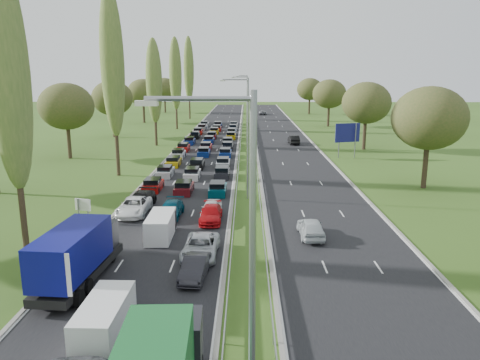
{
  "coord_description": "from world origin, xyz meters",
  "views": [
    {
      "loc": [
        4.34,
        -2.59,
        12.35
      ],
      "look_at": [
        3.7,
        45.03,
        1.5
      ],
      "focal_mm": 35.0,
      "sensor_mm": 36.0,
      "label": 1
    }
  ],
  "objects": [
    {
      "name": "lamp_columns",
      "position": [
        4.5,
        78.0,
        6.0
      ],
      "size": [
        0.18,
        140.18,
        12.0
      ],
      "color": "gray",
      "rests_on": "ground"
    },
    {
      "name": "near_car_9",
      "position": [
        1.2,
        24.23,
        0.69
      ],
      "size": [
        1.73,
        4.16,
        1.34
      ],
      "primitive_type": "imported",
      "rotation": [
        0.0,
        0.0,
        -0.08
      ],
      "color": "black",
      "rests_on": "near_carriageway"
    },
    {
      "name": "woodland_left",
      "position": [
        -22.0,
        62.63,
        7.68
      ],
      "size": [
        8.0,
        166.0,
        11.1
      ],
      "color": "#2D2116",
      "rests_on": "ground"
    },
    {
      "name": "near_car_11",
      "position": [
        1.36,
        35.57,
        0.68
      ],
      "size": [
        1.86,
        4.53,
        1.31
      ],
      "primitive_type": "imported",
      "rotation": [
        0.0,
        0.0,
        0.0
      ],
      "color": "#AF0A0F",
      "rests_on": "near_carriageway"
    },
    {
      "name": "near_car_10",
      "position": [
        1.22,
        27.69,
        0.72
      ],
      "size": [
        2.5,
        5.13,
        1.41
      ],
      "primitive_type": "imported",
      "rotation": [
        0.0,
        0.0,
        -0.03
      ],
      "color": "#AFB3B9",
      "rests_on": "near_carriageway"
    },
    {
      "name": "near_car_3",
      "position": [
        -5.53,
        39.62,
        0.76
      ],
      "size": [
        2.41,
        5.22,
        1.48
      ],
      "primitive_type": "imported",
      "rotation": [
        0.0,
        0.0,
        -0.07
      ],
      "color": "black",
      "rests_on": "near_carriageway"
    },
    {
      "name": "direction_sign",
      "position": [
        19.4,
        66.77,
        3.57
      ],
      "size": [
        3.85,
        1.28,
        5.2
      ],
      "color": "gray",
      "rests_on": "ground"
    },
    {
      "name": "near_car_12",
      "position": [
        1.26,
        37.44,
        0.69
      ],
      "size": [
        1.89,
        4.07,
        1.35
      ],
      "primitive_type": "imported",
      "rotation": [
        0.0,
        0.0,
        -0.08
      ],
      "color": "silver",
      "rests_on": "near_carriageway"
    },
    {
      "name": "near_car_7",
      "position": [
        -2.28,
        36.84,
        0.69
      ],
      "size": [
        2.06,
        4.7,
        1.34
      ],
      "primitive_type": "imported",
      "rotation": [
        0.0,
        0.0,
        -0.04
      ],
      "color": "#053E53",
      "rests_on": "near_carriageway"
    },
    {
      "name": "info_sign",
      "position": [
        -9.4,
        35.08,
        1.37
      ],
      "size": [
        1.45,
        0.57,
        2.1
      ],
      "color": "gray",
      "rests_on": "ground"
    },
    {
      "name": "near_carriageway",
      "position": [
        -2.25,
        82.5,
        0.0
      ],
      "size": [
        10.5,
        215.0,
        0.04
      ],
      "primitive_type": "cube",
      "color": "black",
      "rests_on": "ground"
    },
    {
      "name": "near_car_2",
      "position": [
        -5.7,
        37.5,
        0.76
      ],
      "size": [
        2.5,
        5.36,
        1.49
      ],
      "primitive_type": "imported",
      "rotation": [
        0.0,
        0.0,
        -0.01
      ],
      "color": "white",
      "rests_on": "near_carriageway"
    },
    {
      "name": "white_van_rear",
      "position": [
        -2.2,
        31.63,
        0.95
      ],
      "size": [
        1.8,
        4.59,
        1.85
      ],
      "rotation": [
        0.0,
        0.0,
        0.02
      ],
      "color": "white",
      "rests_on": "near_carriageway"
    },
    {
      "name": "far_car_2",
      "position": [
        9.36,
        142.72,
        0.7
      ],
      "size": [
        2.31,
        4.91,
        1.36
      ],
      "primitive_type": "imported",
      "rotation": [
        0.0,
        0.0,
        3.15
      ],
      "color": "gray",
      "rests_on": "far_carriageway"
    },
    {
      "name": "poplar_row",
      "position": [
        -11.5,
        68.17,
        12.39
      ],
      "size": [
        2.8,
        127.8,
        22.44
      ],
      "color": "#2D2116",
      "rests_on": "ground"
    },
    {
      "name": "far_car_1",
      "position": [
        12.88,
        80.93,
        0.8
      ],
      "size": [
        1.83,
        4.81,
        1.56
      ],
      "primitive_type": "imported",
      "rotation": [
        0.0,
        0.0,
        3.18
      ],
      "color": "black",
      "rests_on": "far_carriageway"
    },
    {
      "name": "blue_lorry",
      "position": [
        -5.66,
        23.44,
        1.9
      ],
      "size": [
        2.39,
        8.61,
        3.63
      ],
      "rotation": [
        0.0,
        0.0,
        -0.08
      ],
      "color": "black",
      "rests_on": "near_carriageway"
    },
    {
      "name": "ground",
      "position": [
        4.5,
        80.0,
        0.0
      ],
      "size": [
        260.0,
        260.0,
        0.0
      ],
      "primitive_type": "plane",
      "color": "#324E18",
      "rests_on": "ground"
    },
    {
      "name": "central_reservation",
      "position": [
        4.5,
        82.5,
        0.55
      ],
      "size": [
        2.36,
        215.0,
        0.32
      ],
      "color": "gray",
      "rests_on": "ground"
    },
    {
      "name": "far_car_0",
      "position": [
        9.35,
        31.78,
        0.77
      ],
      "size": [
        1.86,
        4.46,
        1.51
      ],
      "primitive_type": "imported",
      "rotation": [
        0.0,
        0.0,
        3.16
      ],
      "color": "silver",
      "rests_on": "far_carriageway"
    },
    {
      "name": "traffic_queue_fill",
      "position": [
        -2.23,
        77.19,
        0.44
      ],
      "size": [
        9.11,
        67.96,
        0.8
      ],
      "color": "#A50C0A",
      "rests_on": "ground"
    },
    {
      "name": "woodland_right",
      "position": [
        24.0,
        66.67,
        7.68
      ],
      "size": [
        8.0,
        153.0,
        11.1
      ],
      "color": "#2D2116",
      "rests_on": "ground"
    },
    {
      "name": "far_carriageway",
      "position": [
        11.25,
        82.5,
        0.0
      ],
      "size": [
        10.5,
        215.0,
        0.04
      ],
      "primitive_type": "cube",
      "color": "black",
      "rests_on": "ground"
    },
    {
      "name": "white_van_front",
      "position": [
        -2.33,
        17.59,
        0.99
      ],
      "size": [
        1.87,
        4.77,
        1.92
      ],
      "rotation": [
        0.0,
        0.0,
        -0.01
      ],
      "color": "white",
      "rests_on": "near_carriageway"
    }
  ]
}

